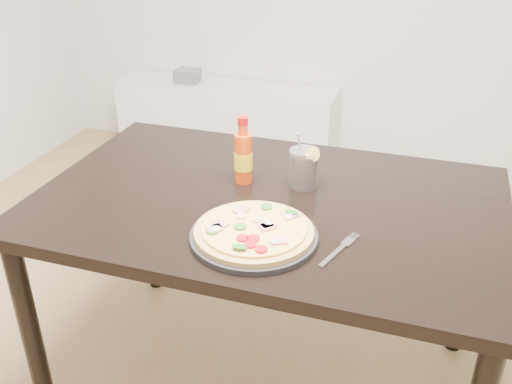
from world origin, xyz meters
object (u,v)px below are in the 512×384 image
(plate, at_px, (254,236))
(hot_sauce_bottle, at_px, (243,157))
(pizza, at_px, (254,230))
(cola_cup, at_px, (304,169))
(media_console, at_px, (227,123))
(dining_table, at_px, (268,221))
(fork, at_px, (340,249))

(plate, xyz_separation_m, hot_sauce_bottle, (-0.14, 0.31, 0.08))
(pizza, bearing_deg, cola_cup, 81.97)
(pizza, bearing_deg, media_console, 113.00)
(dining_table, distance_m, media_console, 2.01)
(media_console, bearing_deg, pizza, -67.00)
(plate, height_order, cola_cup, cola_cup)
(hot_sauce_bottle, bearing_deg, fork, -38.51)
(pizza, relative_size, hot_sauce_bottle, 1.46)
(media_console, bearing_deg, hot_sauce_bottle, -67.17)
(plate, xyz_separation_m, fork, (0.23, 0.02, -0.01))
(plate, height_order, pizza, pizza)
(pizza, relative_size, fork, 1.74)
(dining_table, distance_m, plate, 0.25)
(plate, distance_m, pizza, 0.02)
(pizza, distance_m, cola_cup, 0.35)
(fork, bearing_deg, pizza, -155.85)
(dining_table, xyz_separation_m, fork, (0.26, -0.21, 0.09))
(pizza, height_order, media_console, pizza)
(dining_table, relative_size, media_console, 1.00)
(dining_table, bearing_deg, fork, -39.18)
(plate, relative_size, fork, 1.86)
(dining_table, relative_size, cola_cup, 7.67)
(fork, bearing_deg, cola_cup, 137.91)
(plate, relative_size, media_console, 0.24)
(plate, height_order, fork, plate)
(cola_cup, relative_size, fork, 0.99)
(dining_table, distance_m, pizza, 0.26)
(plate, relative_size, pizza, 1.07)
(hot_sauce_bottle, distance_m, fork, 0.48)
(dining_table, bearing_deg, plate, -82.43)
(pizza, xyz_separation_m, hot_sauce_bottle, (-0.14, 0.31, 0.06))
(dining_table, bearing_deg, pizza, -82.39)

